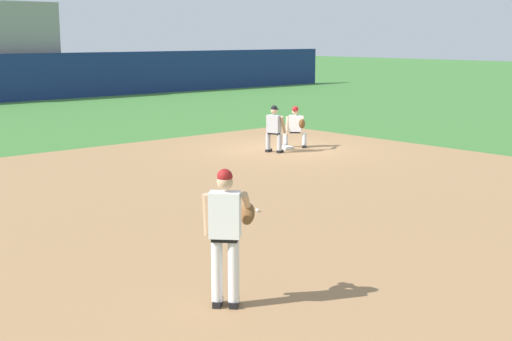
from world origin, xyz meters
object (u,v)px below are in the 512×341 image
Objects in this scene: baseball at (257,210)px; baserunner at (274,127)px; first_base_bag at (286,148)px; pitcher at (227,229)px; first_baseman at (296,125)px.

baseball is 7.64m from baserunner.
baserunner is (-0.73, -0.25, 0.75)m from first_base_bag.
pitcher is 1.27× the size of baserunner.
pitcher is at bearing -137.13° from first_base_bag.
pitcher is at bearing -138.38° from first_baseman.
first_base_bag is 0.26× the size of baserunner.
baserunner reaches higher than first_baseman.
pitcher is at bearing -135.71° from baserunner.
pitcher is at bearing -136.08° from baseball.
first_baseman is (6.57, 5.56, 0.69)m from baseball.
pitcher reaches higher than first_baseman.
first_baseman is at bearing 40.24° from baseball.
pitcher is (-9.87, -9.16, 1.01)m from first_base_bag.
first_baseman reaches higher than baseball.
baseball is 5.26m from pitcher.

